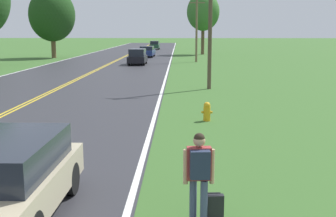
# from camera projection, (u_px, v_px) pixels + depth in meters

# --- Properties ---
(hitchhiker_person) EXTENTS (0.58, 0.42, 1.72)m
(hitchhiker_person) POSITION_uv_depth(u_px,v_px,m) (199.00, 169.00, 7.76)
(hitchhiker_person) COLOR #475175
(hitchhiker_person) RESTS_ON ground
(suitcase) EXTENTS (0.44, 0.17, 0.56)m
(suitcase) POSITION_uv_depth(u_px,v_px,m) (212.00, 207.00, 7.99)
(suitcase) COLOR black
(suitcase) RESTS_ON ground
(fire_hydrant) EXTENTS (0.44, 0.28, 0.76)m
(fire_hydrant) POSITION_uv_depth(u_px,v_px,m) (207.00, 111.00, 16.79)
(fire_hydrant) COLOR gold
(fire_hydrant) RESTS_ON ground
(utility_pole_midground) EXTENTS (1.80, 0.24, 8.70)m
(utility_pole_midground) POSITION_uv_depth(u_px,v_px,m) (210.00, 15.00, 25.25)
(utility_pole_midground) COLOR brown
(utility_pole_midground) RESTS_ON ground
(utility_pole_far) EXTENTS (1.80, 0.24, 7.24)m
(utility_pole_far) POSITION_uv_depth(u_px,v_px,m) (197.00, 29.00, 47.74)
(utility_pole_far) COLOR brown
(utility_pole_far) RESTS_ON ground
(tree_left_verge) EXTENTS (5.95, 5.95, 8.98)m
(tree_left_verge) POSITION_uv_depth(u_px,v_px,m) (52.00, 15.00, 54.68)
(tree_left_verge) COLOR brown
(tree_left_verge) RESTS_ON ground
(tree_behind_sign) EXTENTS (4.85, 4.85, 9.09)m
(tree_behind_sign) POSITION_uv_depth(u_px,v_px,m) (203.00, 12.00, 62.53)
(tree_behind_sign) COLOR brown
(tree_behind_sign) RESTS_ON ground
(car_champagne_hatchback_approaching) EXTENTS (1.84, 4.06, 1.58)m
(car_champagne_hatchback_approaching) POSITION_uv_depth(u_px,v_px,m) (10.00, 177.00, 7.94)
(car_champagne_hatchback_approaching) COLOR black
(car_champagne_hatchback_approaching) RESTS_ON ground
(car_black_van_mid_near) EXTENTS (1.82, 4.14, 1.67)m
(car_black_van_mid_near) POSITION_uv_depth(u_px,v_px,m) (138.00, 56.00, 44.50)
(car_black_van_mid_near) COLOR black
(car_black_van_mid_near) RESTS_ON ground
(car_dark_blue_sedan_mid_far) EXTENTS (2.11, 4.48, 1.47)m
(car_dark_blue_sedan_mid_far) POSITION_uv_depth(u_px,v_px,m) (147.00, 51.00, 57.20)
(car_dark_blue_sedan_mid_far) COLOR black
(car_dark_blue_sedan_mid_far) RESTS_ON ground
(car_dark_green_hatchback_receding) EXTENTS (1.81, 4.08, 1.61)m
(car_dark_green_hatchback_receding) POSITION_uv_depth(u_px,v_px,m) (155.00, 45.00, 80.05)
(car_dark_green_hatchback_receding) COLOR black
(car_dark_green_hatchback_receding) RESTS_ON ground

